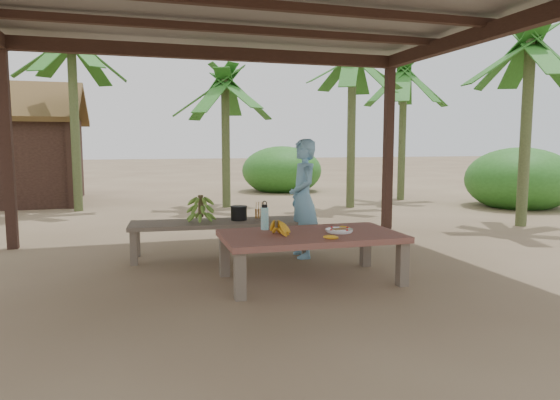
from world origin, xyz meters
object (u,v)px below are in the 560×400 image
object	(u,v)px
bench	(221,226)
cooking_pot	(239,213)
water_flask	(265,218)
woman	(303,198)
plate	(339,230)
ripe_banana_bunch	(276,227)
work_table	(310,239)

from	to	relation	value
bench	cooking_pot	bearing A→B (deg)	10.09
water_flask	woman	size ratio (longest dim) A/B	0.21
plate	cooking_pot	distance (m)	1.60
plate	woman	world-z (taller)	woman
ripe_banana_bunch	water_flask	world-z (taller)	water_flask
woman	water_flask	bearing A→B (deg)	-40.09
work_table	water_flask	world-z (taller)	water_flask
woman	plate	bearing A→B (deg)	3.90
plate	ripe_banana_bunch	bearing A→B (deg)	177.78
work_table	plate	world-z (taller)	plate
ripe_banana_bunch	water_flask	distance (m)	0.35
plate	cooking_pot	size ratio (longest dim) A/B	1.39
bench	woman	size ratio (longest dim) A/B	1.53
water_flask	woman	world-z (taller)	woman
work_table	ripe_banana_bunch	xyz separation A→B (m)	(-0.37, -0.01, 0.14)
water_flask	cooking_pot	xyz separation A→B (m)	(-0.06, 1.03, -0.09)
ripe_banana_bunch	cooking_pot	size ratio (longest dim) A/B	1.28
bench	plate	bearing A→B (deg)	-49.36
plate	woman	xyz separation A→B (m)	(-0.01, 1.10, 0.22)
ripe_banana_bunch	plate	size ratio (longest dim) A/B	0.92
work_table	woman	bearing A→B (deg)	75.52
work_table	bench	bearing A→B (deg)	117.99
cooking_pot	bench	bearing A→B (deg)	-174.72
bench	ripe_banana_bunch	xyz separation A→B (m)	(0.33, -1.36, 0.18)
bench	water_flask	size ratio (longest dim) A/B	7.27
ripe_banana_bunch	water_flask	xyz separation A→B (m)	(-0.03, 0.34, 0.05)
work_table	plate	size ratio (longest dim) A/B	6.49
plate	water_flask	xyz separation A→B (m)	(-0.70, 0.37, 0.11)
ripe_banana_bunch	woman	world-z (taller)	woman
water_flask	woman	xyz separation A→B (m)	(0.69, 0.73, 0.10)
ripe_banana_bunch	woman	xyz separation A→B (m)	(0.66, 1.07, 0.16)
bench	ripe_banana_bunch	bearing A→B (deg)	-71.59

